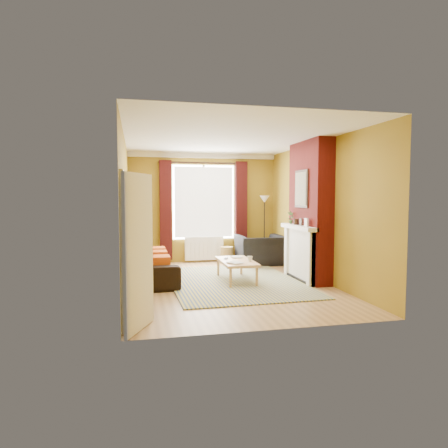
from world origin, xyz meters
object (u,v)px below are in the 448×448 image
Objects in this scene: floor_lamp at (264,210)px; wicker_stool at (227,255)px; sofa at (151,265)px; armchair at (260,250)px; coffee_table at (236,262)px.

wicker_stool is at bearing 180.00° from floor_lamp.
armchair is (2.72, 1.35, 0.04)m from sofa.
sofa is 5.39× the size of wicker_stool.
sofa is 1.29× the size of floor_lamp.
coffee_table is 0.74× the size of floor_lamp.
armchair is at bearing 59.38° from coffee_table.
floor_lamp is (1.31, 2.22, 0.98)m from coffee_table.
coffee_table is at bearing -120.59° from floor_lamp.
sofa is 1.72m from coffee_table.
coffee_table is (-1.06, -1.79, 0.01)m from armchair.
armchair is at bearing -66.35° from sofa.
sofa is at bearing -137.91° from wicker_stool.
sofa is at bearing 26.18° from armchair.
armchair is 1.11m from floor_lamp.
coffee_table reaches higher than wicker_stool.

